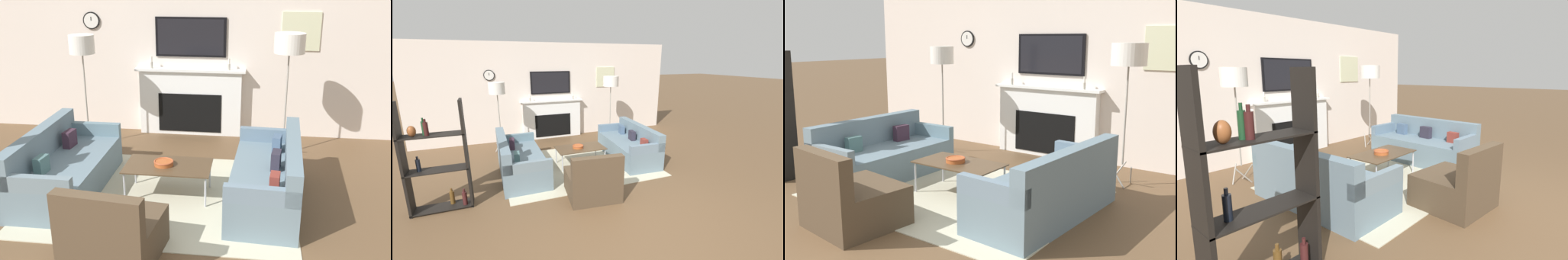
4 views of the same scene
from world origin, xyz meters
TOP-DOWN VIEW (x-y plane):
  - ground_plane at (0.00, 0.00)m, footprint 60.00×60.00m
  - fireplace_wall at (0.00, 4.79)m, footprint 7.47×0.28m
  - area_rug at (0.00, 2.40)m, footprint 3.11×2.39m
  - couch_left at (-1.25, 2.40)m, footprint 0.84×1.89m
  - couch_right at (1.25, 2.40)m, footprint 0.87×1.92m
  - armchair at (-0.22, 1.04)m, footprint 0.91×0.89m
  - coffee_table at (0.05, 2.42)m, footprint 1.04×0.59m
  - decorative_bowl at (-0.00, 2.41)m, footprint 0.24×0.24m
  - floor_lamp_left at (-1.50, 3.93)m, footprint 0.37×0.37m
  - floor_lamp_right at (1.50, 3.93)m, footprint 0.43×0.43m
  - shelf_unit at (-2.53, 1.53)m, footprint 0.87×0.28m

SIDE VIEW (x-z plane):
  - ground_plane at x=0.00m, z-range 0.00..0.00m
  - area_rug at x=0.00m, z-range 0.00..0.01m
  - armchair at x=-0.22m, z-range -0.14..0.67m
  - couch_left at x=-1.25m, z-range -0.11..0.66m
  - couch_right at x=1.25m, z-range -0.10..0.68m
  - coffee_table at x=0.05m, z-range 0.17..0.57m
  - decorative_bowl at x=0.00m, z-range 0.40..0.46m
  - shelf_unit at x=-2.53m, z-range -0.05..1.65m
  - fireplace_wall at x=0.00m, z-range -0.13..2.57m
  - floor_lamp_left at x=-1.50m, z-range 0.69..2.42m
  - floor_lamp_right at x=1.50m, z-range 0.73..2.54m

